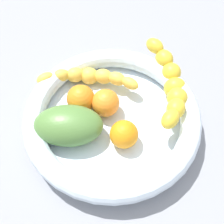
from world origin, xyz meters
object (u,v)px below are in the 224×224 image
banana_draped_right (89,77)px  orange_mid_right (124,134)px  fruit_bowl (112,117)px  orange_front (106,103)px  mango_green (68,125)px  orange_mid_left (81,99)px  banana_draped_left (171,84)px

banana_draped_right → orange_mid_right: bearing=-109.3°
fruit_bowl → banana_draped_right: banana_draped_right is taller
fruit_bowl → orange_front: (0.83, 2.45, 1.47)cm
fruit_bowl → mango_green: (-7.35, 3.57, 1.92)cm
orange_front → mango_green: size_ratio=0.43×
mango_green → orange_mid_right: bearing=-55.0°
banana_draped_right → orange_mid_left: bearing=-148.7°
fruit_bowl → banana_draped_left: banana_draped_left is taller
banana_draped_left → banana_draped_right: (-9.09, 13.44, -1.19)cm
banana_draped_left → orange_front: (-11.44, 6.42, -0.93)cm
orange_mid_left → orange_front: bearing=-57.3°
orange_front → orange_mid_left: orange_mid_left is taller
orange_front → orange_mid_left: bearing=122.7°
banana_draped_left → orange_mid_left: (-14.03, 10.45, -0.87)cm
fruit_bowl → banana_draped_left: bearing=-17.9°
banana_draped_left → orange_mid_left: 17.51cm
orange_front → orange_mid_left: size_ratio=0.98×
banana_draped_right → mango_green: mango_green is taller
orange_mid_right → mango_green: (-5.65, 8.07, 0.55)cm
orange_front → mango_green: (-8.18, 1.12, 0.45)cm
fruit_bowl → banana_draped_left: size_ratio=1.95×
mango_green → banana_draped_right: bearing=29.3°
banana_draped_right → orange_front: orange_front is taller
banana_draped_right → mango_green: 12.10cm
orange_front → banana_draped_right: bearing=71.5°
mango_green → orange_front: bearing=-7.8°
banana_draped_left → orange_mid_right: size_ratio=3.33×
banana_draped_right → orange_front: bearing=-108.5°
fruit_bowl → orange_mid_left: size_ratio=6.09×
fruit_bowl → mango_green: bearing=154.1°
orange_front → orange_mid_right: (-2.53, -6.95, -0.10)cm
banana_draped_right → orange_front: 7.41cm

